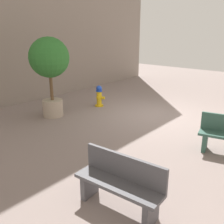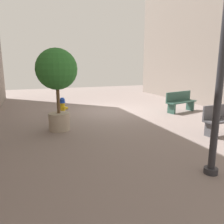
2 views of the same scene
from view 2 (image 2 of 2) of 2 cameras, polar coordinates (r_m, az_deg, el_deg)
name	(u,v)px [view 2 (image 2 of 2)]	position (r m, az deg, el deg)	size (l,w,h in m)	color
ground_plane	(112,111)	(10.69, -0.12, 0.31)	(23.40, 23.40, 0.00)	gray
fire_hydrant	(63,107)	(9.63, -12.63, 1.24)	(0.40, 0.42, 0.84)	gold
bench_near	(180,101)	(10.91, 17.25, 2.65)	(1.74, 0.82, 0.95)	#33594C
bench_far	(224,119)	(7.89, 26.98, -1.64)	(1.60, 0.55, 0.95)	#4C4C51
planter_tree	(57,75)	(7.48, -14.07, 9.26)	(1.34, 1.34, 2.72)	tan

